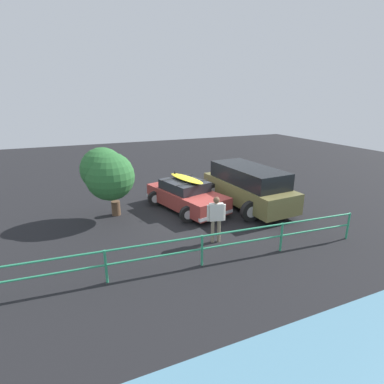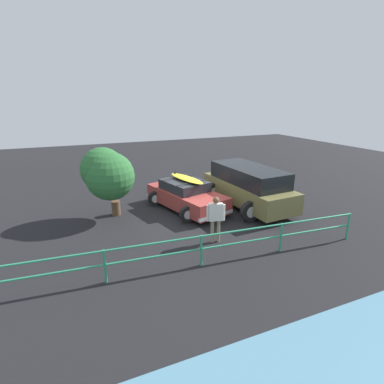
{
  "view_description": "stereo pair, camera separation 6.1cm",
  "coord_description": "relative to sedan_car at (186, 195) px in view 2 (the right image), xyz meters",
  "views": [
    {
      "loc": [
        4.62,
        11.1,
        4.73
      ],
      "look_at": [
        -0.06,
        0.15,
        0.95
      ],
      "focal_mm": 28.0,
      "sensor_mm": 36.0,
      "label": 1
    },
    {
      "loc": [
        4.57,
        11.13,
        4.73
      ],
      "look_at": [
        -0.06,
        0.15,
        0.95
      ],
      "focal_mm": 28.0,
      "sensor_mm": 36.0,
      "label": 2
    }
  ],
  "objects": [
    {
      "name": "ground_plane",
      "position": [
        0.06,
        0.49,
        -0.63
      ],
      "size": [
        44.0,
        44.0,
        0.02
      ],
      "primitive_type": "cube",
      "color": "black",
      "rests_on": "ground"
    },
    {
      "name": "person_bystander",
      "position": [
        0.3,
        3.39,
        0.36
      ],
      "size": [
        0.61,
        0.3,
        1.62
      ],
      "color": "gray",
      "rests_on": "ground"
    },
    {
      "name": "suv_car",
      "position": [
        -2.64,
        0.79,
        0.33
      ],
      "size": [
        2.87,
        5.07,
        1.83
      ],
      "color": "brown",
      "rests_on": "ground"
    },
    {
      "name": "railing_fence",
      "position": [
        1.36,
        4.56,
        0.05
      ],
      "size": [
        10.84,
        0.89,
        0.96
      ],
      "color": "#2D9366",
      "rests_on": "ground"
    },
    {
      "name": "bush_near_left",
      "position": [
        3.25,
        -0.08,
        1.28
      ],
      "size": [
        2.03,
        2.09,
        2.9
      ],
      "color": "brown",
      "rests_on": "ground"
    },
    {
      "name": "sedan_car",
      "position": [
        0.0,
        0.0,
        0.0
      ],
      "size": [
        2.99,
        4.29,
        1.54
      ],
      "color": "#9E3833",
      "rests_on": "ground"
    }
  ]
}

